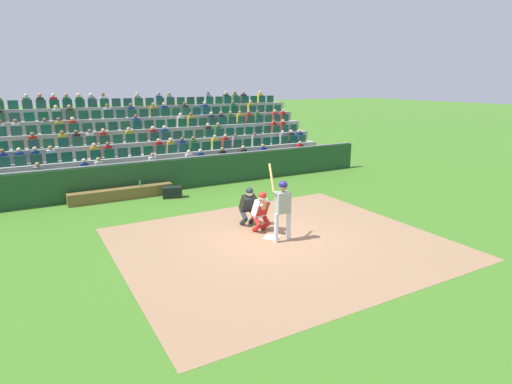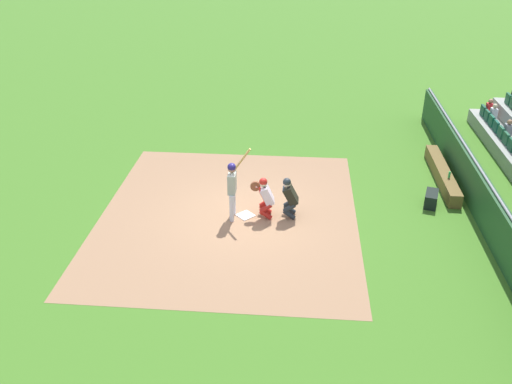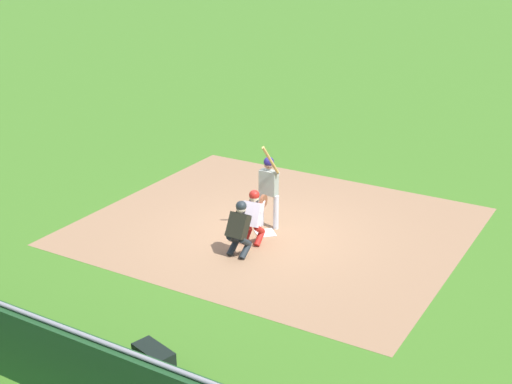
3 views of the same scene
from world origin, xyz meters
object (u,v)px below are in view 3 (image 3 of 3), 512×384
(catcher_crouching, at_px, (254,214))
(home_plate_marker, at_px, (265,233))
(home_plate_umpire, at_px, (239,226))
(equipment_duffel_bag, at_px, (154,360))
(batter_at_plate, at_px, (269,184))

(catcher_crouching, bearing_deg, home_plate_marker, 92.91)
(home_plate_umpire, relative_size, equipment_duffel_bag, 1.72)
(catcher_crouching, bearing_deg, home_plate_umpire, -85.17)
(home_plate_marker, bearing_deg, home_plate_umpire, -86.03)
(catcher_crouching, distance_m, equipment_duffel_bag, 5.18)
(home_plate_marker, distance_m, home_plate_umpire, 1.46)
(batter_at_plate, relative_size, home_plate_umpire, 1.71)
(home_plate_marker, height_order, equipment_duffel_bag, equipment_duffel_bag)
(catcher_crouching, bearing_deg, batter_at_plate, 98.73)
(home_plate_marker, relative_size, catcher_crouching, 0.34)
(batter_at_plate, height_order, equipment_duffel_bag, batter_at_plate)
(catcher_crouching, height_order, equipment_duffel_bag, catcher_crouching)
(home_plate_umpire, xyz_separation_m, equipment_duffel_bag, (1.06, -4.32, -0.48))
(home_plate_marker, relative_size, batter_at_plate, 0.20)
(home_plate_marker, height_order, catcher_crouching, catcher_crouching)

